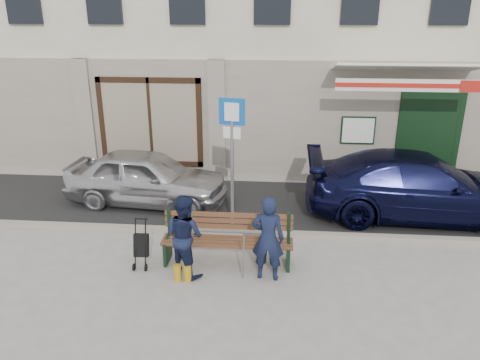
# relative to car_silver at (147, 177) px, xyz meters

# --- Properties ---
(ground) EXTENTS (80.00, 80.00, 0.00)m
(ground) POSITION_rel_car_silver_xyz_m (2.87, -3.05, -0.66)
(ground) COLOR #9E9991
(ground) RESTS_ON ground
(asphalt_lane) EXTENTS (60.00, 3.20, 0.01)m
(asphalt_lane) POSITION_rel_car_silver_xyz_m (2.87, 0.05, -0.65)
(asphalt_lane) COLOR #282828
(asphalt_lane) RESTS_ON ground
(curb) EXTENTS (60.00, 0.18, 0.12)m
(curb) POSITION_rel_car_silver_xyz_m (2.87, -1.55, -0.60)
(curb) COLOR #9E9384
(curb) RESTS_ON ground
(car_silver) EXTENTS (3.99, 1.94, 1.31)m
(car_silver) POSITION_rel_car_silver_xyz_m (0.00, 0.00, 0.00)
(car_silver) COLOR silver
(car_silver) RESTS_ON ground
(car_navy) EXTENTS (5.04, 2.14, 1.45)m
(car_navy) POSITION_rel_car_silver_xyz_m (6.26, -0.24, 0.07)
(car_navy) COLOR black
(car_navy) RESTS_ON ground
(parking_sign) EXTENTS (0.52, 0.14, 2.84)m
(parking_sign) POSITION_rel_car_silver_xyz_m (2.19, -1.35, 1.26)
(parking_sign) COLOR gray
(parking_sign) RESTS_ON ground
(bench) EXTENTS (2.40, 1.17, 0.98)m
(bench) POSITION_rel_car_silver_xyz_m (2.17, -2.66, -0.20)
(bench) COLOR brown
(bench) RESTS_ON ground
(man) EXTENTS (0.59, 0.42, 1.54)m
(man) POSITION_rel_car_silver_xyz_m (2.97, -3.11, 0.11)
(man) COLOR #131B36
(man) RESTS_ON ground
(woman) EXTENTS (0.92, 0.88, 1.50)m
(woman) POSITION_rel_car_silver_xyz_m (1.52, -3.06, 0.09)
(woman) COLOR #141B38
(woman) RESTS_ON ground
(stroller) EXTENTS (0.27, 0.38, 0.90)m
(stroller) POSITION_rel_car_silver_xyz_m (0.67, -2.89, -0.26)
(stroller) COLOR black
(stroller) RESTS_ON ground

